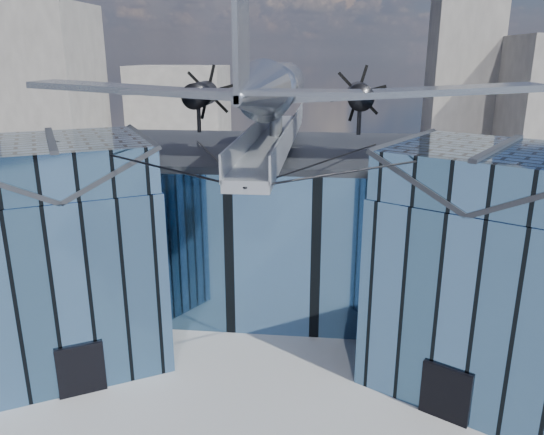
# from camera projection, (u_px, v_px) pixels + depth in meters

# --- Properties ---
(ground_plane) EXTENTS (120.00, 120.00, 0.00)m
(ground_plane) POSITION_uv_depth(u_px,v_px,m) (268.00, 353.00, 29.08)
(ground_plane) COLOR gray
(museum) EXTENTS (32.88, 24.50, 17.60)m
(museum) POSITION_uv_depth(u_px,v_px,m) (279.00, 225.00, 32.97)
(museum) COLOR #486D93
(museum) RESTS_ON ground
(bg_towers) EXTENTS (77.00, 24.50, 26.00)m
(bg_towers) POSITION_uv_depth(u_px,v_px,m) (320.00, 96.00, 73.90)
(bg_towers) COLOR gray
(bg_towers) RESTS_ON ground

